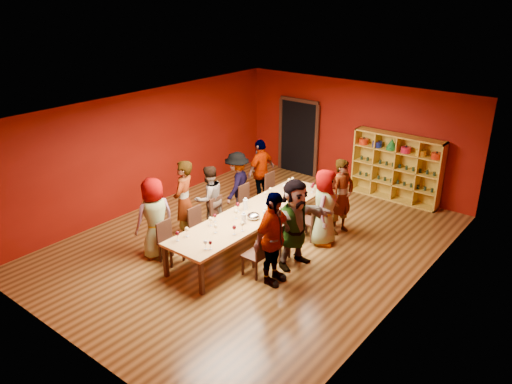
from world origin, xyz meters
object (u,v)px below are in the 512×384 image
Objects in this scene: person_left_1 at (184,201)px; chair_person_right_1 at (258,254)px; person_left_0 at (155,218)px; person_right_4 at (342,197)px; person_left_2 at (209,199)px; wine_bottle at (293,189)px; person_right_2 at (295,223)px; tasting_table at (254,215)px; chair_person_left_2 at (220,214)px; spittoon_bowl at (253,216)px; person_right_3 at (324,207)px; person_left_3 at (237,185)px; chair_person_left_1 at (199,225)px; chair_person_right_4 at (329,209)px; chair_person_left_0 at (168,240)px; shelving_unit at (397,164)px; person_right_1 at (273,239)px; chair_person_left_3 at (247,200)px; chair_person_left_4 at (273,188)px; person_left_4 at (261,171)px; chair_person_right_2 at (282,239)px; chair_person_right_3 at (312,219)px.

chair_person_right_1 is (2.24, -0.19, -0.45)m from person_left_1.
person_right_4 is (2.52, 3.40, 0.02)m from person_left_0.
person_left_2 is 4.91× the size of wine_bottle.
person_right_2 is (0.31, 0.80, 0.45)m from chair_person_right_1.
person_left_2 reaches higher than tasting_table.
spittoon_bowl is at bearing -6.42° from chair_person_left_2.
tasting_table is at bearing 109.84° from person_right_3.
chair_person_right_1 is (2.14, -1.88, -0.33)m from person_left_3.
person_left_1 is at bearing -23.43° from person_left_3.
person_right_3 is (2.49, 2.68, -0.01)m from person_left_0.
chair_person_left_1 is at bearing -90.00° from chair_person_left_2.
chair_person_right_4 is (-0.31, 1.90, -0.45)m from person_right_2.
chair_person_left_0 is at bearing 160.17° from person_right_4.
tasting_table is 2.58× the size of person_right_3.
person_right_1 is (-0.13, -5.33, -0.04)m from shelving_unit.
tasting_table is 5.06× the size of chair_person_left_3.
chair_person_left_2 is 2.06m from chair_person_left_4.
person_right_4 is (2.14, -0.25, 0.40)m from chair_person_left_4.
chair_person_right_1 is 2.74m from person_right_4.
chair_person_left_1 is 0.47× the size of person_right_2.
person_right_2 is (2.13, 0.61, 0.45)m from chair_person_left_1.
spittoon_bowl is (1.50, -2.18, -0.04)m from person_left_4.
tasting_table is 2.62× the size of person_left_4.
spittoon_bowl is (-0.72, -0.04, 0.32)m from chair_person_right_2.
chair_person_right_4 is (1.82, 1.81, 0.00)m from chair_person_left_2.
chair_person_right_4 is at bearing 3.29° from person_right_3.
person_left_2 reaches higher than chair_person_left_3.
chair_person_left_0 is 0.47× the size of person_left_1.
chair_person_right_2 is at bearing -13.07° from tasting_table.
person_left_3 is 5.12× the size of wine_bottle.
wine_bottle is at bearing 94.23° from spittoon_bowl.
wine_bottle is (0.97, -0.52, 0.38)m from chair_person_left_4.
chair_person_left_1 is (0.38, 0.89, -0.38)m from person_left_0.
person_right_1 is 2.06m from chair_person_right_3.
person_left_2 is at bearing -107.80° from chair_person_left_3.
person_right_2 is at bearing 51.21° from person_left_4.
person_left_0 is 4.07m from chair_person_right_4.
person_left_4 reaches higher than person_left_2.
chair_person_left_3 is (-2.31, -3.44, -0.49)m from shelving_unit.
person_right_3 is at bearing -21.00° from wine_bottle.
person_left_4 is at bearing 154.90° from person_left_1.
person_left_1 is 1.05× the size of person_right_4.
tasting_table is 16.02× the size of spittoon_bowl.
chair_person_right_2 is at bearing 43.13° from person_left_3.
chair_person_right_3 is 0.50× the size of person_right_4.
person_left_1 reaches higher than chair_person_left_3.
person_left_2 reaches higher than chair_person_left_1.
person_left_3 is at bearing 97.05° from chair_person_left_0.
chair_person_left_1 is at bearing 9.74° from person_left_4.
chair_person_right_1 is 2.69m from chair_person_right_4.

